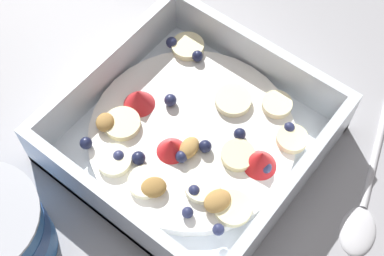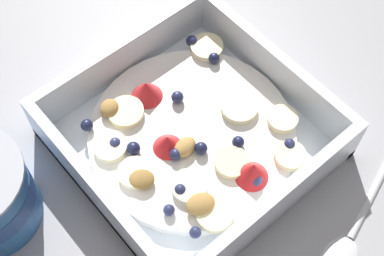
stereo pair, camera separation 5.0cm
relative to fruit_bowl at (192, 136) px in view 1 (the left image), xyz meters
The scene contains 3 objects.
ground_plane 0.03m from the fruit_bowl, 119.97° to the left, with size 2.40×2.40×0.00m, color #9E9EA3.
fruit_bowl is the anchor object (origin of this frame).
spoon 0.17m from the fruit_bowl, 163.77° to the right, with size 0.07×0.17×0.01m.
Camera 1 is at (-0.15, 0.18, 0.46)m, focal length 51.02 mm.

